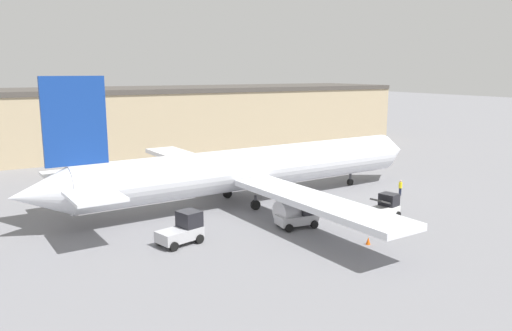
# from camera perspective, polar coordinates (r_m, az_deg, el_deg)

# --- Properties ---
(ground_plane) EXTENTS (400.00, 400.00, 0.00)m
(ground_plane) POSITION_cam_1_polar(r_m,az_deg,el_deg) (49.14, 0.00, -4.07)
(ground_plane) COLOR slate
(terminal_building) EXTENTS (89.35, 18.09, 9.94)m
(terminal_building) POSITION_cam_1_polar(r_m,az_deg,el_deg) (83.17, -12.80, 5.26)
(terminal_building) COLOR tan
(terminal_building) RESTS_ON ground_plane
(airplane) EXTENTS (42.70, 40.16, 12.21)m
(airplane) POSITION_cam_1_polar(r_m,az_deg,el_deg) (47.85, -1.03, -0.40)
(airplane) COLOR silver
(airplane) RESTS_ON ground_plane
(ground_crew_worker) EXTENTS (0.35, 0.35, 1.60)m
(ground_crew_worker) POSITION_cam_1_polar(r_m,az_deg,el_deg) (53.22, 16.17, -2.40)
(ground_crew_worker) COLOR #1E2338
(ground_crew_worker) RESTS_ON ground_plane
(baggage_tug) EXTENTS (3.45, 2.18, 2.13)m
(baggage_tug) POSITION_cam_1_polar(r_m,az_deg,el_deg) (41.10, 5.07, -5.68)
(baggage_tug) COLOR #B2B2B7
(baggage_tug) RESTS_ON ground_plane
(belt_loader_truck) EXTENTS (3.11, 2.48, 2.10)m
(belt_loader_truck) POSITION_cam_1_polar(r_m,az_deg,el_deg) (44.69, 14.55, -4.64)
(belt_loader_truck) COLOR silver
(belt_loader_truck) RESTS_ON ground_plane
(pushback_tug) EXTENTS (3.65, 2.76, 2.34)m
(pushback_tug) POSITION_cam_1_polar(r_m,az_deg,el_deg) (37.52, -8.36, -7.24)
(pushback_tug) COLOR #B2B2B7
(pushback_tug) RESTS_ON ground_plane
(safety_cone_near) EXTENTS (0.36, 0.36, 0.55)m
(safety_cone_near) POSITION_cam_1_polar(r_m,az_deg,el_deg) (38.03, 12.70, -8.40)
(safety_cone_near) COLOR #EF590F
(safety_cone_near) RESTS_ON ground_plane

